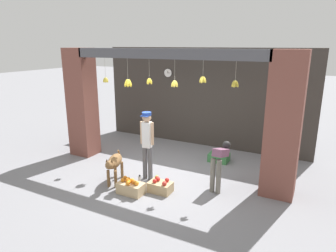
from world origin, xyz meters
The scene contains 13 objects.
ground_plane centered at (0.00, 0.00, 0.00)m, with size 60.00×60.00×0.00m, color gray.
shop_back_wall centered at (0.00, 2.74, 1.56)m, with size 6.84×0.12×3.11m, color #38332D.
shop_pillar_left centered at (-2.77, 0.30, 1.56)m, with size 0.70×0.60×3.11m, color brown.
shop_pillar_right centered at (2.77, 0.30, 1.56)m, with size 0.70×0.60×3.11m, color brown.
storefront_awning centered at (-0.02, 0.12, 2.95)m, with size 4.94×0.27×0.97m.
dog centered at (-0.74, -0.91, 0.51)m, with size 0.52×1.00×0.74m.
shopkeeper centered at (-0.15, -0.38, 1.00)m, with size 0.34×0.29×1.68m.
worker_stooping centered at (1.55, -0.06, 0.68)m, with size 0.26×0.78×1.02m.
fruit_crate_oranges centered at (-0.10, -1.18, 0.15)m, with size 0.58×0.34×0.34m.
fruit_crate_apples centered at (0.44, -0.82, 0.14)m, with size 0.52×0.34×0.32m.
produce_box_green centered at (1.03, 1.54, 0.12)m, with size 0.54×0.42×0.23m, color #387A42.
water_bottle centered at (-0.15, -0.75, 0.12)m, with size 0.07×0.07×0.25m.
wall_clock centered at (-1.18, 2.66, 2.30)m, with size 0.28×0.03×0.28m.
Camera 1 is at (3.42, -6.14, 3.20)m, focal length 32.00 mm.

